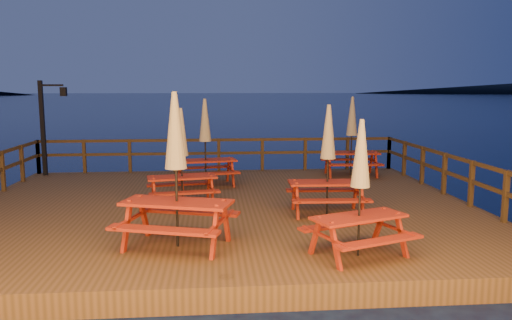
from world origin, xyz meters
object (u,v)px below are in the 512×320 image
object	(u,v)px
picnic_table_2	(182,155)
picnic_table_1	(360,186)
lamp_post	(47,119)
picnic_table_0	(176,168)

from	to	relation	value
picnic_table_2	picnic_table_1	bearing A→B (deg)	-61.04
lamp_post	picnic_table_1	xyz separation A→B (m)	(7.61, -8.40, -0.61)
lamp_post	picnic_table_0	bearing A→B (deg)	-59.16
picnic_table_0	picnic_table_1	world-z (taller)	picnic_table_0
lamp_post	picnic_table_1	distance (m)	11.35
lamp_post	picnic_table_0	size ratio (longest dim) A/B	1.10
picnic_table_0	picnic_table_2	xyz separation A→B (m)	(-0.10, 3.16, -0.21)
picnic_table_0	lamp_post	bearing A→B (deg)	138.18
picnic_table_1	picnic_table_2	size ratio (longest dim) A/B	0.99
picnic_table_0	picnic_table_1	xyz separation A→B (m)	(3.04, -0.75, -0.23)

